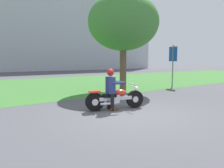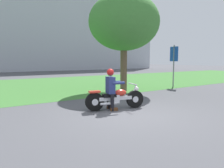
# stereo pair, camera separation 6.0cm
# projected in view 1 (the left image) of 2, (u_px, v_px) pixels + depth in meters

# --- Properties ---
(ground) EXTENTS (120.00, 120.00, 0.00)m
(ground) POSITION_uv_depth(u_px,v_px,m) (129.00, 114.00, 6.69)
(ground) COLOR #4C4C51
(grass_verge) EXTENTS (60.00, 12.00, 0.01)m
(grass_verge) POSITION_uv_depth(u_px,v_px,m) (38.00, 86.00, 14.19)
(grass_verge) COLOR #3D7533
(grass_verge) RESTS_ON ground
(motorcycle_lead) EXTENTS (2.04, 0.80, 0.86)m
(motorcycle_lead) POSITION_uv_depth(u_px,v_px,m) (116.00, 98.00, 7.33)
(motorcycle_lead) COLOR black
(motorcycle_lead) RESTS_ON ground
(rider_lead) EXTENTS (0.62, 0.55, 1.39)m
(rider_lead) POSITION_uv_depth(u_px,v_px,m) (111.00, 86.00, 7.23)
(rider_lead) COLOR black
(rider_lead) RESTS_ON ground
(tree_roadside) EXTENTS (3.73, 3.73, 5.15)m
(tree_roadside) POSITION_uv_depth(u_px,v_px,m) (123.00, 23.00, 11.41)
(tree_roadside) COLOR brown
(tree_roadside) RESTS_ON ground
(sign_banner) EXTENTS (0.08, 0.60, 2.60)m
(sign_banner) POSITION_uv_depth(u_px,v_px,m) (173.00, 59.00, 13.45)
(sign_banner) COLOR gray
(sign_banner) RESTS_ON ground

